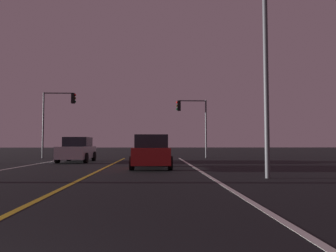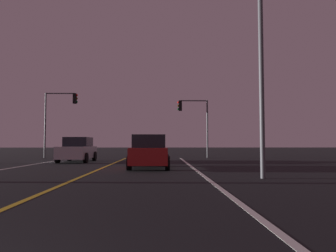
# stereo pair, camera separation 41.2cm
# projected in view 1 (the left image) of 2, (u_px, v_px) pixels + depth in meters

# --- Properties ---
(lane_edge_right) EXTENTS (0.16, 32.20, 0.01)m
(lane_edge_right) POSITION_uv_depth(u_px,v_px,m) (213.00, 178.00, 11.54)
(lane_edge_right) COLOR silver
(lane_edge_right) RESTS_ON ground
(lane_center_divider) EXTENTS (0.16, 32.20, 0.01)m
(lane_center_divider) POSITION_uv_depth(u_px,v_px,m) (81.00, 179.00, 11.35)
(lane_center_divider) COLOR gold
(lane_center_divider) RESTS_ON ground
(car_oncoming) EXTENTS (2.02, 4.30, 1.70)m
(car_oncoming) POSITION_uv_depth(u_px,v_px,m) (77.00, 150.00, 21.91)
(car_oncoming) COLOR black
(car_oncoming) RESTS_ON ground
(car_lead_same_lane) EXTENTS (2.02, 4.30, 1.70)m
(car_lead_same_lane) POSITION_uv_depth(u_px,v_px,m) (151.00, 152.00, 16.34)
(car_lead_same_lane) COLOR black
(car_lead_same_lane) RESTS_ON ground
(traffic_light_near_right) EXTENTS (2.73, 0.36, 5.11)m
(traffic_light_near_right) POSITION_uv_depth(u_px,v_px,m) (191.00, 115.00, 28.36)
(traffic_light_near_right) COLOR #4C4C51
(traffic_light_near_right) RESTS_ON ground
(traffic_light_near_left) EXTENTS (2.87, 0.36, 5.73)m
(traffic_light_near_left) POSITION_uv_depth(u_px,v_px,m) (59.00, 110.00, 27.91)
(traffic_light_near_left) COLOR #4C4C51
(traffic_light_near_left) RESTS_ON ground
(street_lamp_right_near) EXTENTS (1.82, 0.44, 7.72)m
(street_lamp_right_near) POSITION_uv_depth(u_px,v_px,m) (255.00, 46.00, 11.89)
(street_lamp_right_near) COLOR #4C4C51
(street_lamp_right_near) RESTS_ON ground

